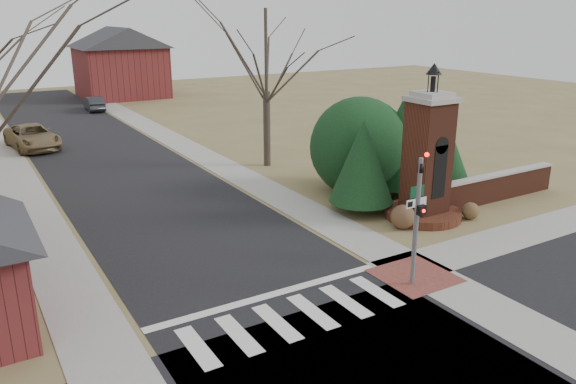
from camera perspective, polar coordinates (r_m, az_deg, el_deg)
ground at (r=15.94m, az=2.27°, el=-13.84°), size 120.00×120.00×0.00m
main_street at (r=35.15m, az=-17.76°, el=3.16°), size 8.00×70.00×0.01m
crosswalk_zone at (r=16.51m, az=0.71°, el=-12.57°), size 8.00×2.20×0.02m
stop_bar at (r=17.64m, az=-1.89°, el=-10.46°), size 8.00×0.35×0.02m
sidewalk_right_main at (r=36.62m, az=-9.85°, el=4.32°), size 2.00×60.00×0.02m
sidewalk_left at (r=34.42m, az=-26.16°, el=1.88°), size 2.00×60.00×0.02m
curb_apron at (r=19.30m, az=12.75°, el=-8.30°), size 2.40×2.40×0.02m
traffic_signal_pole at (r=17.72m, az=13.07°, el=-1.70°), size 0.28×0.41×4.50m
sign_post at (r=19.73m, az=12.84°, el=-1.63°), size 0.90×0.07×2.75m
brick_gate_monument at (r=24.01m, az=13.89°, el=2.30°), size 3.20×3.20×6.47m
brick_garden_wall at (r=27.68m, az=20.32°, el=0.50°), size 7.50×0.50×1.30m
house_distant_right at (r=61.48m, az=-16.69°, el=12.64°), size 8.80×8.80×7.30m
evergreen_near at (r=24.25m, az=7.55°, el=3.15°), size 2.80×2.80×4.10m
evergreen_mid at (r=27.17m, az=11.50°, el=5.18°), size 3.40×3.40×4.70m
evergreen_far at (r=28.01m, az=15.83°, el=3.76°), size 2.40×2.40×3.30m
evergreen_mass at (r=27.22m, az=7.29°, el=4.99°), size 4.80×4.80×4.80m
bare_tree_3 at (r=31.21m, az=-2.26°, el=14.69°), size 7.00×7.00×9.70m
pickup_truck at (r=39.72m, az=-24.54°, el=5.13°), size 3.17×5.72×1.52m
distant_car at (r=53.45m, az=-19.08°, el=8.49°), size 1.56×3.92×1.27m
dry_shrub_left at (r=23.10m, az=11.60°, el=-2.49°), size 1.00×1.00×1.00m
dry_shrub_right at (r=24.93m, az=18.04°, el=-1.83°), size 0.73×0.73×0.73m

